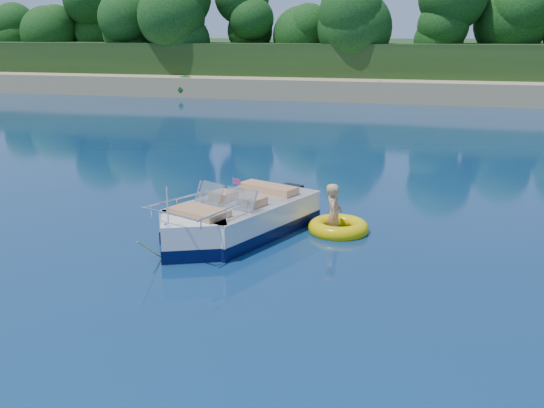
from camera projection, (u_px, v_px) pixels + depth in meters
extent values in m
plane|color=#0A1E46|center=(90.00, 297.00, 11.28)|extent=(160.00, 160.00, 0.00)
cube|color=tan|center=(358.00, 91.00, 46.42)|extent=(170.00, 8.00, 2.00)
cube|color=black|center=(389.00, 67.00, 71.35)|extent=(170.00, 56.00, 6.00)
cylinder|color=black|center=(156.00, 53.00, 52.61)|extent=(0.44, 0.44, 3.20)
sphere|color=black|center=(154.00, 17.00, 51.79)|extent=(5.28, 5.28, 5.28)
cylinder|color=black|center=(366.00, 52.00, 49.38)|extent=(0.44, 0.44, 3.60)
sphere|color=black|center=(368.00, 8.00, 48.45)|extent=(5.94, 5.94, 5.94)
cube|color=white|center=(244.00, 221.00, 14.89)|extent=(3.21, 4.22, 1.04)
cube|color=white|center=(194.00, 239.00, 13.52)|extent=(1.85, 1.85, 1.04)
cube|color=black|center=(244.00, 226.00, 14.93)|extent=(3.25, 4.26, 0.30)
cube|color=black|center=(194.00, 246.00, 13.56)|extent=(1.89, 1.89, 0.30)
cube|color=tan|center=(252.00, 206.00, 15.05)|extent=(2.43, 3.02, 0.10)
cube|color=white|center=(244.00, 201.00, 14.76)|extent=(3.25, 4.23, 0.06)
cube|color=black|center=(292.00, 201.00, 16.47)|extent=(0.63, 0.52, 0.89)
cube|color=#8C9EA5|center=(211.00, 193.00, 14.40)|extent=(0.80, 0.61, 0.48)
cube|color=#8C9EA5|center=(240.00, 199.00, 13.89)|extent=(0.81, 0.43, 0.48)
cube|color=tan|center=(223.00, 199.00, 14.82)|extent=(0.71, 0.71, 0.40)
cube|color=tan|center=(252.00, 205.00, 14.31)|extent=(0.71, 0.71, 0.40)
cube|color=tan|center=(268.00, 192.00, 15.52)|extent=(1.64, 1.07, 0.38)
cube|color=tan|center=(199.00, 216.00, 13.53)|extent=(1.49, 1.17, 0.34)
cylinder|color=white|center=(168.00, 206.00, 12.68)|extent=(0.04, 0.04, 0.84)
cube|color=red|center=(237.00, 181.00, 13.83)|extent=(0.21, 0.09, 0.14)
cube|color=silver|center=(167.00, 225.00, 12.75)|extent=(0.11, 0.09, 0.05)
cylinder|color=yellow|center=(151.00, 251.00, 12.71)|extent=(0.05, 1.07, 0.76)
torus|color=yellow|center=(338.00, 228.00, 14.99)|extent=(1.65, 1.65, 0.40)
torus|color=#C10C09|center=(338.00, 227.00, 14.98)|extent=(1.36, 1.36, 0.13)
imported|color=tan|center=(333.00, 231.00, 15.09)|extent=(0.50, 0.93, 1.75)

